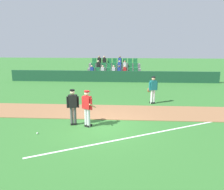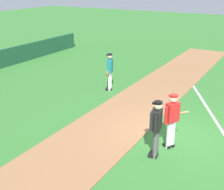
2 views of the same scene
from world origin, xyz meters
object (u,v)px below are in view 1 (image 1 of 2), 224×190
at_px(batter_red_jersey, 87,107).
at_px(umpire_home_plate, 73,105).
at_px(runner_teal_jersey, 153,89).
at_px(baseball, 37,133).

distance_m(batter_red_jersey, umpire_home_plate, 0.76).
height_order(runner_teal_jersey, baseball, runner_teal_jersey).
relative_size(runner_teal_jersey, baseball, 23.78).
xyz_separation_m(runner_teal_jersey, baseball, (-5.57, -5.27, -0.93)).
xyz_separation_m(batter_red_jersey, baseball, (-2.07, -1.00, -0.93)).
xyz_separation_m(batter_red_jersey, umpire_home_plate, (-0.73, 0.21, 0.03)).
bearing_deg(baseball, umpire_home_plate, 42.06).
height_order(batter_red_jersey, runner_teal_jersey, same).
bearing_deg(runner_teal_jersey, baseball, -136.59).
distance_m(batter_red_jersey, baseball, 2.48).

